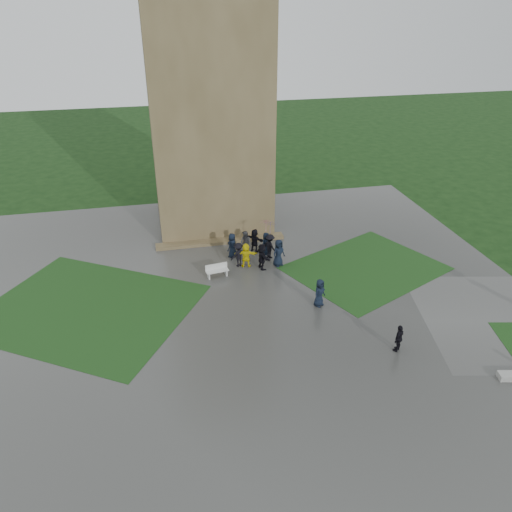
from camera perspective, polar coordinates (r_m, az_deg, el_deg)
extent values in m
plane|color=black|center=(26.24, -0.55, -8.64)|extent=(120.00, 120.00, 0.00)
cube|color=#363634|center=(27.83, -1.39, -6.22)|extent=(34.00, 34.00, 0.02)
cube|color=#143713|center=(29.49, -18.69, -5.70)|extent=(14.10, 13.46, 0.01)
cube|color=#143713|center=(32.60, 12.40, -1.37)|extent=(11.12, 10.15, 0.01)
cube|color=brown|center=(36.49, -5.64, 17.36)|extent=(8.00, 8.00, 18.00)
cube|color=brown|center=(35.13, -4.07, 1.69)|extent=(9.00, 0.80, 0.22)
cube|color=silver|center=(30.81, -4.44, -1.71)|extent=(1.45, 0.62, 0.06)
cube|color=silver|center=(30.79, -5.43, -2.24)|extent=(0.13, 0.38, 0.39)
cube|color=silver|center=(31.05, -3.44, -1.88)|extent=(0.13, 0.38, 0.39)
cube|color=silver|center=(30.88, -4.57, -1.19)|extent=(1.40, 0.25, 0.37)
imported|color=black|center=(32.78, 1.61, 1.14)|extent=(0.97, 1.21, 1.66)
imported|color=black|center=(33.26, 1.14, 1.45)|extent=(0.91, 0.87, 1.55)
imported|color=black|center=(33.60, -0.15, 1.81)|extent=(1.43, 1.45, 1.62)
imported|color=#3A3B3F|center=(33.11, -1.20, 1.46)|extent=(0.85, 0.95, 1.70)
imported|color=black|center=(32.90, -2.74, 1.23)|extent=(0.96, 0.99, 1.68)
imported|color=black|center=(31.77, -2.01, 0.16)|extent=(1.17, 0.85, 1.63)
imported|color=yellow|center=(31.69, -1.16, 0.09)|extent=(1.57, 0.82, 1.62)
imported|color=black|center=(31.42, 0.70, -0.05)|extent=(0.86, 1.68, 1.73)
imported|color=black|center=(31.78, 2.59, 0.36)|extent=(1.07, 0.95, 1.82)
imported|color=#D2568D|center=(32.71, 1.16, 3.44)|extent=(0.91, 0.91, 0.83)
imported|color=#54328B|center=(32.21, 1.65, 3.24)|extent=(0.92, 0.92, 0.84)
imported|color=black|center=(28.01, 7.27, -4.19)|extent=(0.98, 0.93, 1.65)
imported|color=black|center=(25.53, 16.01, -9.01)|extent=(0.98, 0.93, 1.47)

